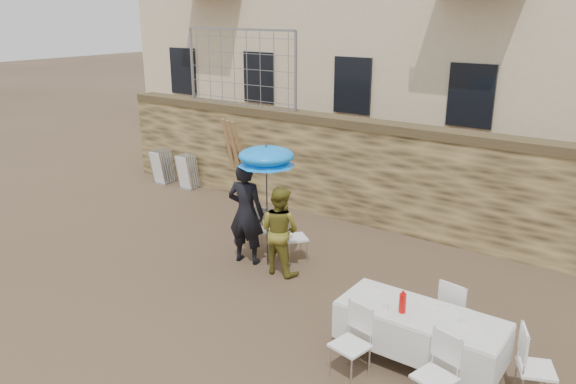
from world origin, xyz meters
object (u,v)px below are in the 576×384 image
Objects in this scene: soda_bottle at (403,303)px; umbrella at (266,160)px; chair_stack_right at (192,170)px; chair_stack_left at (168,165)px; banquet_table at (421,315)px; table_chair_side at (537,367)px; woman_dress at (280,230)px; table_chair_front_right at (435,376)px; table_chair_back at (457,311)px; man_suit at (246,213)px; couple_chair_left at (265,228)px; couple_chair_right at (295,236)px; table_chair_front_left at (350,344)px.

umbrella is at bearing 156.61° from soda_bottle.
chair_stack_left is at bearing 180.00° from chair_stack_right.
umbrella is 8.07× the size of soda_bottle.
table_chair_side is (1.40, 0.10, -0.25)m from banquet_table.
table_chair_front_right is at bearing 152.12° from woman_dress.
umbrella reaches higher than table_chair_back.
couple_chair_left is (0.00, 0.55, -0.47)m from man_suit.
table_chair_front_right is at bearing -26.31° from chair_stack_left.
couple_chair_right is 3.69× the size of soda_bottle.
banquet_table is 9.65m from chair_stack_left.
banquet_table is 8.84m from chair_stack_right.
table_chair_back is 1.00× the size of table_chair_side.
man_suit is 1.01m from couple_chair_right.
table_chair_back is 1.04× the size of chair_stack_left.
couple_chair_right is 3.59m from banquet_table.
couple_chair_right is 1.00× the size of table_chair_back.
woman_dress is 0.98m from couple_chair_left.
banquet_table is 2.19× the size of table_chair_back.
table_chair_side is (5.25, -1.05, -0.47)m from man_suit.
table_chair_front_right is at bearing 144.08° from man_suit.
umbrella is at bearing 53.01° from table_chair_side.
woman_dress is 6.36m from chair_stack_left.
chair_stack_left is at bearing 16.54° from couple_chair_right.
table_chair_front_left is at bearing 142.69° from woman_dress.
table_chair_side is at bearing 166.83° from woman_dress.
soda_bottle is (2.90, -1.30, 0.12)m from woman_dress.
table_chair_back is (0.20, 0.80, -0.25)m from banquet_table.
woman_dress reaches higher than table_chair_front_right.
table_chair_front_right is 9.62m from chair_stack_right.
table_chair_back is at bearing -157.77° from couple_chair_right.
couple_chair_left is at bearing 154.59° from table_chair_front_left.
woman_dress is 1.64× the size of table_chair_front_right.
table_chair_back is at bearing -18.75° from chair_stack_left.
table_chair_side is (1.60, 0.25, -0.43)m from soda_bottle.
couple_chair_left is 1.00× the size of table_chair_side.
woman_dress is at bearing 136.27° from couple_chair_left.
woman_dress reaches higher than soda_bottle.
man_suit reaches higher than couple_chair_left.
man_suit is 5.37m from table_chair_side.
table_chair_front_left and table_chair_front_right have the same top height.
man_suit reaches higher than table_chair_back.
chair_stack_left is (-8.24, 4.62, -0.02)m from table_chair_front_left.
man_suit is at bearing -165.96° from umbrella.
couple_chair_left is 4.15m from table_chair_back.
soda_bottle is 0.28× the size of chair_stack_right.
table_chair_front_left is at bearing -29.27° from chair_stack_left.
table_chair_front_right is (0.70, -0.60, -0.43)m from soda_bottle.
table_chair_front_right and table_chair_back have the same top height.
couple_chair_left is at bearing -36.23° from woman_dress.
woman_dress is at bearing -15.95° from umbrella.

